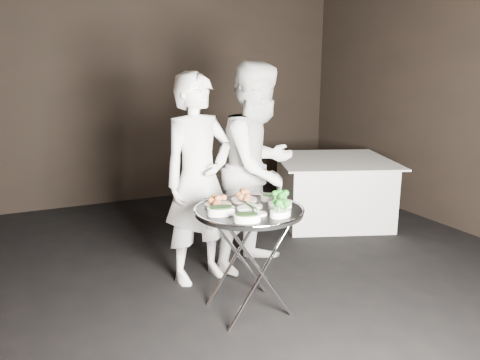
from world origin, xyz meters
name	(u,v)px	position (x,y,z in m)	size (l,w,h in m)	color
floor	(242,327)	(0.00, 0.00, -0.03)	(6.00, 7.00, 0.05)	black
wall_back	(125,87)	(0.00, 3.52, 1.50)	(6.00, 0.05, 3.00)	black
tray_stand	(249,256)	(0.13, 0.15, 0.42)	(0.51, 0.44, 0.76)	silver
serving_tray	(249,210)	(0.13, 0.15, 0.76)	(0.77, 0.77, 0.04)	black
potato_plate_a	(218,202)	(-0.05, 0.30, 0.80)	(0.19, 0.19, 0.07)	beige
potato_plate_b	(244,197)	(0.18, 0.35, 0.80)	(0.19, 0.19, 0.07)	beige
greens_bowl	(268,197)	(0.35, 0.29, 0.80)	(0.11, 0.11, 0.06)	white
asparagus_plate_a	(250,206)	(0.13, 0.15, 0.79)	(0.20, 0.11, 0.04)	white
asparagus_plate_b	(254,213)	(0.09, 0.01, 0.79)	(0.20, 0.16, 0.04)	white
spinach_bowl_a	(221,210)	(-0.10, 0.11, 0.81)	(0.21, 0.16, 0.08)	white
spinach_bowl_b	(247,217)	(-0.01, -0.09, 0.81)	(0.20, 0.17, 0.07)	white
broccoli_bowl_a	(280,203)	(0.34, 0.09, 0.81)	(0.18, 0.14, 0.07)	white
broccoli_bowl_b	(280,212)	(0.24, -0.08, 0.80)	(0.19, 0.17, 0.07)	white
serving_utensils	(247,200)	(0.14, 0.22, 0.82)	(0.57, 0.43, 0.01)	silver
waiter_left	(198,179)	(0.00, 0.82, 0.86)	(0.62, 0.41, 1.71)	silver
waiter_right	(259,167)	(0.57, 0.87, 0.90)	(0.87, 0.68, 1.79)	silver
dining_table	(332,190)	(1.94, 1.64, 0.36)	(1.27, 1.27, 0.72)	white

